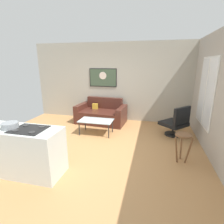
# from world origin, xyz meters

# --- Properties ---
(ground) EXTENTS (6.40, 6.40, 0.04)m
(ground) POSITION_xyz_m (0.00, 0.00, -0.02)
(ground) COLOR tan
(back_wall) EXTENTS (6.40, 0.05, 2.80)m
(back_wall) POSITION_xyz_m (0.00, 2.42, 1.40)
(back_wall) COLOR #A8A394
(back_wall) RESTS_ON ground
(right_wall) EXTENTS (0.05, 6.40, 2.80)m
(right_wall) POSITION_xyz_m (2.62, 0.30, 1.40)
(right_wall) COLOR #ACA499
(right_wall) RESTS_ON ground
(couch) EXTENTS (1.78, 1.08, 0.86)m
(couch) POSITION_xyz_m (-0.48, 1.91, 0.29)
(couch) COLOR #4A231B
(couch) RESTS_ON ground
(coffee_table) EXTENTS (1.00, 0.56, 0.43)m
(coffee_table) POSITION_xyz_m (-0.32, 0.84, 0.40)
(coffee_table) COLOR silver
(coffee_table) RESTS_ON ground
(armchair) EXTENTS (0.91, 0.91, 0.91)m
(armchair) POSITION_xyz_m (2.00, 1.21, 0.42)
(armchair) COLOR black
(armchair) RESTS_ON ground
(bar_stool) EXTENTS (0.38, 0.38, 0.64)m
(bar_stool) POSITION_xyz_m (1.97, -0.23, 0.50)
(bar_stool) COLOR brown
(bar_stool) RESTS_ON ground
(kitchen_counter) EXTENTS (1.77, 0.63, 0.94)m
(kitchen_counter) POSITION_xyz_m (-1.18, -1.34, 0.46)
(kitchen_counter) COLOR silver
(kitchen_counter) RESTS_ON ground
(mixing_bowl) EXTENTS (0.30, 0.30, 0.11)m
(mixing_bowl) POSITION_xyz_m (-1.24, -1.37, 0.97)
(mixing_bowl) COLOR gray
(mixing_bowl) RESTS_ON kitchen_counter
(wall_painting) EXTENTS (1.03, 0.03, 0.66)m
(wall_painting) POSITION_xyz_m (-0.54, 2.38, 1.57)
(wall_painting) COLOR black
(window) EXTENTS (0.03, 1.30, 1.72)m
(window) POSITION_xyz_m (2.59, 0.90, 1.38)
(window) COLOR silver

